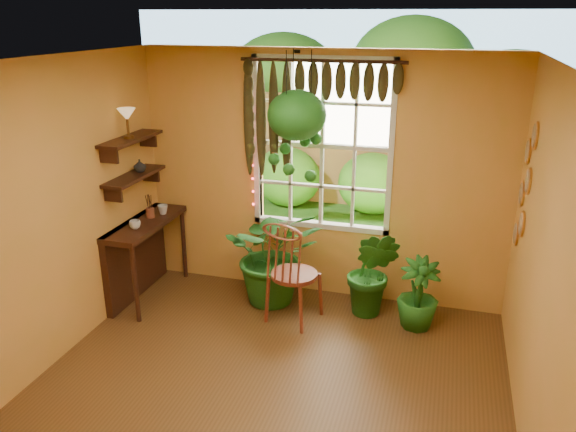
% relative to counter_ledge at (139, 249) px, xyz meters
% --- Properties ---
extents(floor, '(4.50, 4.50, 0.00)m').
position_rel_counter_ledge_xyz_m(floor, '(1.91, -1.60, -0.55)').
color(floor, brown).
rests_on(floor, ground).
extents(ceiling, '(4.50, 4.50, 0.00)m').
position_rel_counter_ledge_xyz_m(ceiling, '(1.91, -1.60, 2.15)').
color(ceiling, white).
rests_on(ceiling, wall_back).
extents(wall_back, '(4.00, 0.00, 4.00)m').
position_rel_counter_ledge_xyz_m(wall_back, '(1.91, 0.65, 0.80)').
color(wall_back, '#E29B4D').
rests_on(wall_back, floor).
extents(wall_left, '(0.00, 4.50, 4.50)m').
position_rel_counter_ledge_xyz_m(wall_left, '(-0.09, -1.60, 0.80)').
color(wall_left, '#E29B4D').
rests_on(wall_left, floor).
extents(wall_right, '(0.00, 4.50, 4.50)m').
position_rel_counter_ledge_xyz_m(wall_right, '(3.91, -1.60, 0.80)').
color(wall_right, '#E29B4D').
rests_on(wall_right, floor).
extents(window, '(1.52, 0.10, 1.86)m').
position_rel_counter_ledge_xyz_m(window, '(1.91, 0.68, 1.15)').
color(window, silver).
rests_on(window, wall_back).
extents(valance_vine, '(1.70, 0.12, 1.10)m').
position_rel_counter_ledge_xyz_m(valance_vine, '(1.82, 0.56, 1.73)').
color(valance_vine, '#36190E').
rests_on(valance_vine, window).
extents(string_lights, '(0.03, 0.03, 1.54)m').
position_rel_counter_ledge_xyz_m(string_lights, '(1.15, 0.59, 1.20)').
color(string_lights, '#FF2633').
rests_on(string_lights, window).
extents(wall_plates, '(0.04, 0.32, 1.10)m').
position_rel_counter_ledge_xyz_m(wall_plates, '(3.89, 0.19, 1.00)').
color(wall_plates, beige).
rests_on(wall_plates, wall_right).
extents(counter_ledge, '(0.40, 1.20, 0.90)m').
position_rel_counter_ledge_xyz_m(counter_ledge, '(0.00, 0.00, 0.00)').
color(counter_ledge, '#36190E').
rests_on(counter_ledge, floor).
extents(shelf_lower, '(0.25, 0.90, 0.04)m').
position_rel_counter_ledge_xyz_m(shelf_lower, '(0.03, 0.00, 0.85)').
color(shelf_lower, '#36190E').
rests_on(shelf_lower, wall_left).
extents(shelf_upper, '(0.25, 0.90, 0.04)m').
position_rel_counter_ledge_xyz_m(shelf_upper, '(0.03, 0.00, 1.25)').
color(shelf_upper, '#36190E').
rests_on(shelf_upper, wall_left).
extents(backyard, '(14.00, 10.00, 12.00)m').
position_rel_counter_ledge_xyz_m(backyard, '(2.15, 5.27, 0.73)').
color(backyard, '#205919').
rests_on(backyard, ground).
extents(windsor_chair, '(0.59, 0.61, 1.29)m').
position_rel_counter_ledge_xyz_m(windsor_chair, '(1.80, -0.07, -0.18)').
color(windsor_chair, maroon).
rests_on(windsor_chair, floor).
extents(potted_plant_left, '(1.25, 1.17, 1.14)m').
position_rel_counter_ledge_xyz_m(potted_plant_left, '(1.49, 0.28, 0.02)').
color(potted_plant_left, '#134915').
rests_on(potted_plant_left, floor).
extents(potted_plant_mid, '(0.63, 0.56, 0.98)m').
position_rel_counter_ledge_xyz_m(potted_plant_mid, '(2.57, 0.26, -0.06)').
color(potted_plant_mid, '#134915').
rests_on(potted_plant_mid, floor).
extents(potted_plant_right, '(0.51, 0.51, 0.74)m').
position_rel_counter_ledge_xyz_m(potted_plant_right, '(3.05, 0.16, -0.18)').
color(potted_plant_right, '#134915').
rests_on(potted_plant_right, floor).
extents(hanging_basket, '(0.59, 0.59, 1.29)m').
position_rel_counter_ledge_xyz_m(hanging_basket, '(1.72, 0.33, 1.43)').
color(hanging_basket, black).
rests_on(hanging_basket, ceiling).
extents(cup_a, '(0.13, 0.13, 0.09)m').
position_rel_counter_ledge_xyz_m(cup_a, '(0.13, -0.23, 0.39)').
color(cup_a, silver).
rests_on(cup_a, counter_ledge).
extents(cup_b, '(0.15, 0.15, 0.11)m').
position_rel_counter_ledge_xyz_m(cup_b, '(0.19, 0.26, 0.40)').
color(cup_b, beige).
rests_on(cup_b, counter_ledge).
extents(brush_jar, '(0.09, 0.09, 0.33)m').
position_rel_counter_ledge_xyz_m(brush_jar, '(0.11, 0.12, 0.48)').
color(brush_jar, brown).
rests_on(brush_jar, counter_ledge).
extents(shelf_vase, '(0.16, 0.16, 0.14)m').
position_rel_counter_ledge_xyz_m(shelf_vase, '(0.04, 0.11, 0.93)').
color(shelf_vase, '#B2AD99').
rests_on(shelf_vase, shelf_lower).
extents(tiffany_lamp, '(0.18, 0.18, 0.31)m').
position_rel_counter_ledge_xyz_m(tiffany_lamp, '(0.05, -0.06, 1.49)').
color(tiffany_lamp, brown).
rests_on(tiffany_lamp, shelf_upper).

